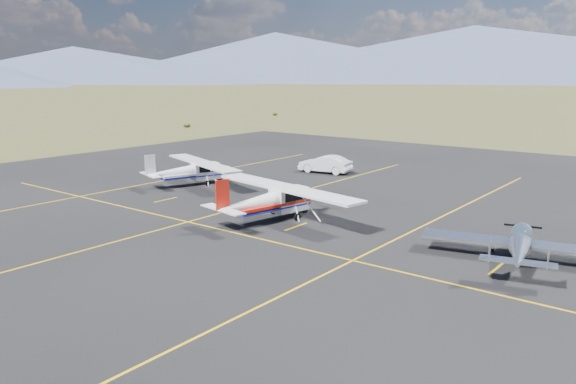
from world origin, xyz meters
TOP-DOWN VIEW (x-y plane):
  - ground at (0.00, 0.00)m, footprint 1600.00×1600.00m
  - apron at (0.00, 7.00)m, footprint 72.00×72.00m
  - aircraft_low_wing at (-1.69, -4.05)m, footprint 6.47×8.86m
  - aircraft_cessna at (-2.76, 9.41)m, footprint 6.91×11.18m
  - aircraft_plain at (1.50, 20.90)m, footprint 7.06×10.06m
  - sedan at (12.26, 15.94)m, footprint 2.25×4.70m

SIDE VIEW (x-z plane):
  - ground at x=0.00m, z-range 0.00..0.00m
  - apron at x=0.00m, z-range -0.01..0.01m
  - sedan at x=12.26m, z-range 0.01..1.50m
  - aircraft_low_wing at x=-1.69m, z-range -0.04..1.88m
  - aircraft_plain at x=1.50m, z-range -0.14..2.44m
  - aircraft_cessna at x=-2.76m, z-range -0.16..2.66m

